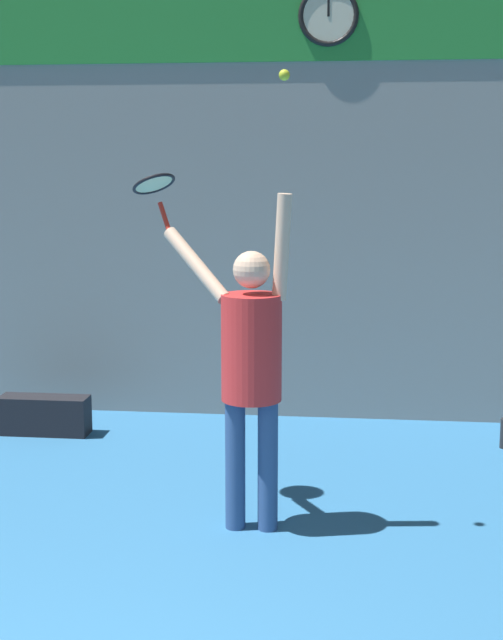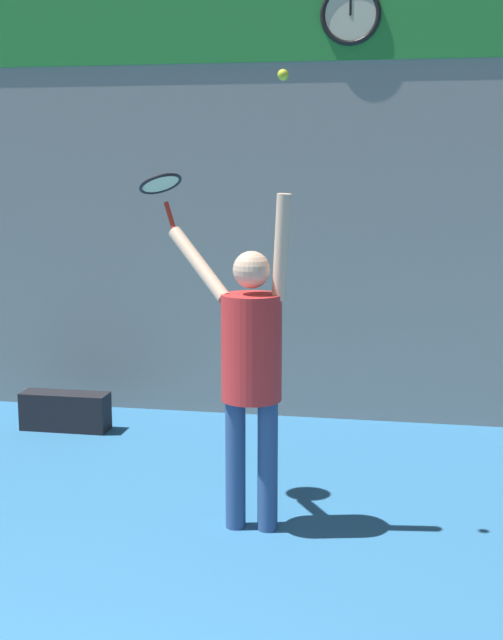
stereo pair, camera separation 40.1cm
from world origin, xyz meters
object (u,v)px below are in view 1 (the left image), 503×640
Objects in this scene: tennis_player at (251,358)px; scoreboard_clock at (328,15)px; tennis_racket at (155,187)px; tennis_ball at (284,75)px; equipment_bag at (45,415)px.

scoreboard_clock is at bearing 81.54° from tennis_player.
scoreboard_clock reaches higher than tennis_racket.
tennis_ball is (0.90, -0.51, 0.66)m from tennis_racket.
scoreboard_clock reaches higher than tennis_ball.
tennis_player reaches higher than equipment_bag.
tennis_player is at bearing -98.46° from scoreboard_clock.
tennis_ball is (0.21, -0.09, 1.71)m from tennis_player.
tennis_ball is 0.08× the size of equipment_bag.
tennis_ball is at bearing -22.59° from tennis_player.
tennis_racket is 2.80m from equipment_bag.
tennis_ball reaches higher than tennis_racket.
equipment_bag is at bearing 137.74° from tennis_player.
tennis_racket is 1.23m from tennis_ball.
tennis_player is (-0.38, -2.59, -2.46)m from scoreboard_clock.
scoreboard_clock is 2.80m from tennis_racket.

